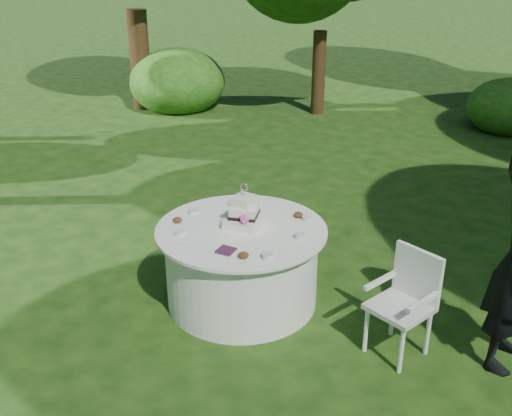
{
  "coord_description": "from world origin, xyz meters",
  "views": [
    {
      "loc": [
        2.37,
        -4.25,
        3.15
      ],
      "look_at": [
        0.15,
        0.0,
        1.0
      ],
      "focal_mm": 42.0,
      "sensor_mm": 36.0,
      "label": 1
    }
  ],
  "objects_px": {
    "table": "(242,265)",
    "chair": "(407,296)",
    "cake": "(244,215)",
    "napkins": "(226,250)"
  },
  "relations": [
    {
      "from": "napkins",
      "to": "table",
      "type": "distance_m",
      "value": 0.6
    },
    {
      "from": "table",
      "to": "napkins",
      "type": "bearing_deg",
      "value": -77.35
    },
    {
      "from": "napkins",
      "to": "chair",
      "type": "bearing_deg",
      "value": 16.51
    },
    {
      "from": "napkins",
      "to": "cake",
      "type": "xyz_separation_m",
      "value": [
        -0.09,
        0.5,
        0.1
      ]
    },
    {
      "from": "table",
      "to": "chair",
      "type": "height_order",
      "value": "chair"
    },
    {
      "from": "chair",
      "to": "napkins",
      "type": "bearing_deg",
      "value": -163.49
    },
    {
      "from": "napkins",
      "to": "chair",
      "type": "height_order",
      "value": "chair"
    },
    {
      "from": "cake",
      "to": "chair",
      "type": "relative_size",
      "value": 0.47
    },
    {
      "from": "table",
      "to": "cake",
      "type": "height_order",
      "value": "cake"
    },
    {
      "from": "napkins",
      "to": "chair",
      "type": "xyz_separation_m",
      "value": [
        1.44,
        0.43,
        -0.26
      ]
    }
  ]
}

